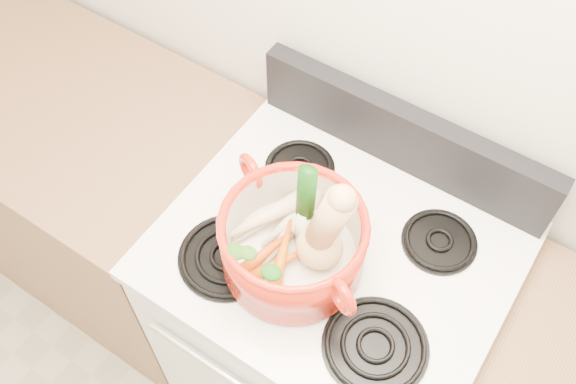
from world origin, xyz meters
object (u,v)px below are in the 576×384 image
Objects in this scene: stove_body at (326,330)px; squash at (321,226)px; dutch_oven at (293,242)px; leek at (305,208)px.

squash reaches higher than stove_body.
leek is at bearing 111.42° from dutch_oven.
leek is at bearing -137.90° from stove_body.
dutch_oven reaches higher than stove_body.
squash reaches higher than leek.
stove_body is at bearing 80.34° from squash.
squash is (-0.01, -0.07, 0.67)m from stove_body.
dutch_oven is (-0.06, -0.09, 0.58)m from stove_body.
leek is (0.00, 0.04, 0.09)m from dutch_oven.
dutch_oven is at bearing -101.12° from leek.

